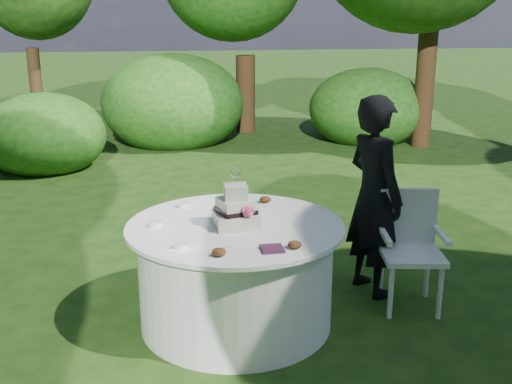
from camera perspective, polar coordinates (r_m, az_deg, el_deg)
ground at (r=4.58m, az=-1.89°, el=-12.21°), size 80.00×80.00×0.00m
napkins at (r=3.79m, az=1.55°, el=-5.43°), size 0.14×0.14×0.02m
feather_plume at (r=3.83m, az=-5.73°, el=-5.33°), size 0.48×0.07×0.01m
guest at (r=4.87m, az=11.19°, el=-0.41°), size 0.54×0.68×1.63m
table at (r=4.41m, az=-1.94°, el=-7.76°), size 1.56×1.56×0.77m
cake at (r=4.20m, az=-1.90°, el=-1.77°), size 0.31×0.31×0.42m
chair at (r=4.80m, az=14.44°, el=-4.53°), size 0.54×0.53×0.91m
votives at (r=4.26m, az=-7.82°, el=-2.98°), size 0.33×0.98×0.04m
petal_cups at (r=4.09m, az=0.43°, el=-3.56°), size 0.60×1.14×0.05m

